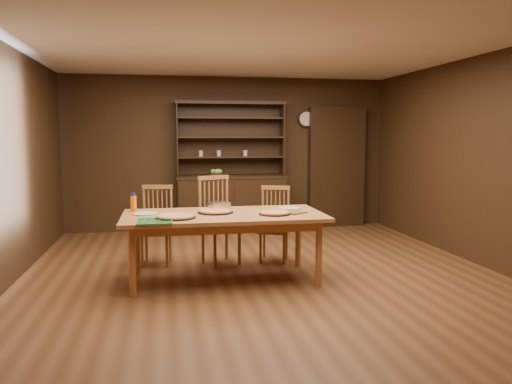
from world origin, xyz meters
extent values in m
plane|color=brown|center=(0.00, 0.00, 0.00)|extent=(6.00, 6.00, 0.00)
plane|color=silver|center=(0.00, 0.00, 2.60)|extent=(6.00, 6.00, 0.00)
plane|color=#321F10|center=(0.00, 3.00, 1.30)|extent=(5.50, 0.00, 5.50)
plane|color=#321F10|center=(0.00, -3.00, 1.30)|extent=(5.50, 0.00, 5.50)
plane|color=#321F10|center=(-2.75, 0.00, 1.30)|extent=(0.00, 6.00, 6.00)
plane|color=#321F10|center=(2.75, 0.00, 1.30)|extent=(0.00, 6.00, 6.00)
cube|color=black|center=(0.00, 2.74, 0.45)|extent=(1.80, 0.50, 0.90)
cube|color=black|center=(0.00, 2.74, 0.92)|extent=(1.84, 0.52, 0.04)
cube|color=black|center=(0.00, 2.97, 1.55)|extent=(1.80, 0.02, 1.20)
cube|color=black|center=(-0.89, 2.82, 1.55)|extent=(0.02, 0.32, 1.20)
cube|color=black|center=(0.89, 2.82, 1.55)|extent=(0.02, 0.32, 1.20)
cube|color=black|center=(0.00, 2.82, 2.15)|extent=(1.84, 0.34, 0.05)
cylinder|color=#B4A898|center=(-0.50, 2.82, 1.31)|extent=(0.07, 0.07, 0.10)
cylinder|color=#B4A898|center=(-0.20, 2.82, 1.31)|extent=(0.07, 0.07, 0.10)
cube|color=black|center=(1.90, 2.90, 1.05)|extent=(1.00, 0.18, 2.10)
cylinder|color=black|center=(1.35, 2.96, 1.90)|extent=(0.30, 0.04, 0.30)
cylinder|color=beige|center=(1.35, 2.94, 1.90)|extent=(0.24, 0.01, 0.24)
cube|color=#BA7B40|center=(-0.47, -0.11, 0.73)|extent=(2.20, 1.10, 0.04)
cylinder|color=#BA7B40|center=(-1.44, -0.53, 0.35)|extent=(0.07, 0.07, 0.71)
cylinder|color=#BA7B40|center=(-1.44, 0.31, 0.35)|extent=(0.07, 0.07, 0.71)
cylinder|color=#BA7B40|center=(0.50, -0.53, 0.35)|extent=(0.07, 0.07, 0.71)
cylinder|color=#BA7B40|center=(0.50, 0.31, 0.35)|extent=(0.07, 0.07, 0.71)
cube|color=#A06A37|center=(-1.22, 0.72, 0.41)|extent=(0.46, 0.44, 0.04)
cylinder|color=#A06A37|center=(-1.40, 0.61, 0.20)|extent=(0.03, 0.03, 0.39)
cylinder|color=#A06A37|center=(-1.35, 0.89, 0.20)|extent=(0.03, 0.03, 0.39)
cylinder|color=#A06A37|center=(-1.09, 0.56, 0.20)|extent=(0.03, 0.03, 0.39)
cylinder|color=#A06A37|center=(-1.05, 0.84, 0.20)|extent=(0.03, 0.03, 0.39)
cube|color=#A06A37|center=(-1.19, 0.88, 0.96)|extent=(0.38, 0.10, 0.05)
cube|color=#A06A37|center=(-0.42, 0.59, 0.47)|extent=(0.58, 0.57, 0.04)
cylinder|color=#A06A37|center=(-0.52, 0.37, 0.22)|extent=(0.04, 0.04, 0.45)
cylinder|color=#A06A37|center=(-0.64, 0.67, 0.22)|extent=(0.04, 0.04, 0.45)
cylinder|color=#A06A37|center=(-0.20, 0.51, 0.22)|extent=(0.04, 0.04, 0.45)
cylinder|color=#A06A37|center=(-0.32, 0.80, 0.22)|extent=(0.04, 0.04, 0.45)
cube|color=#A06A37|center=(-0.49, 0.76, 1.08)|extent=(0.41, 0.20, 0.05)
cube|color=#A06A37|center=(0.26, 0.61, 0.40)|extent=(0.50, 0.49, 0.04)
cylinder|color=#A06A37|center=(0.07, 0.53, 0.19)|extent=(0.03, 0.03, 0.38)
cylinder|color=#A06A37|center=(0.17, 0.79, 0.19)|extent=(0.03, 0.03, 0.38)
cylinder|color=#A06A37|center=(0.35, 0.42, 0.19)|extent=(0.03, 0.03, 0.38)
cylinder|color=#A06A37|center=(0.45, 0.69, 0.19)|extent=(0.03, 0.03, 0.38)
cube|color=#A06A37|center=(0.32, 0.76, 0.94)|extent=(0.36, 0.16, 0.05)
cylinder|color=black|center=(-1.00, -0.32, 0.76)|extent=(0.42, 0.42, 0.01)
cylinder|color=#E1A060|center=(-1.00, -0.32, 0.77)|extent=(0.39, 0.39, 0.02)
torus|color=gold|center=(-1.00, -0.32, 0.77)|extent=(0.40, 0.40, 0.03)
cylinder|color=black|center=(0.08, -0.27, 0.76)|extent=(0.35, 0.35, 0.01)
cylinder|color=#E1A060|center=(0.08, -0.27, 0.77)|extent=(0.32, 0.32, 0.02)
torus|color=gold|center=(0.08, -0.27, 0.77)|extent=(0.33, 0.33, 0.03)
cylinder|color=black|center=(-0.55, -0.04, 0.76)|extent=(0.40, 0.40, 0.01)
cylinder|color=#E1A060|center=(-0.55, -0.04, 0.77)|extent=(0.36, 0.36, 0.02)
torus|color=gold|center=(-0.55, -0.04, 0.77)|extent=(0.37, 0.37, 0.03)
cylinder|color=white|center=(-1.31, -0.01, 0.76)|extent=(0.28, 0.28, 0.01)
torus|color=#34489C|center=(-1.31, -0.01, 0.76)|extent=(0.28, 0.28, 0.01)
cylinder|color=white|center=(0.34, 0.12, 0.76)|extent=(0.28, 0.28, 0.01)
torus|color=#34489C|center=(0.34, 0.12, 0.76)|extent=(0.28, 0.28, 0.01)
cube|color=white|center=(-0.48, 0.20, 0.79)|extent=(0.26, 0.23, 0.09)
cylinder|color=orange|center=(-1.45, 0.21, 0.84)|extent=(0.07, 0.07, 0.18)
cylinder|color=#1318A0|center=(-1.45, 0.21, 0.95)|extent=(0.04, 0.04, 0.03)
cube|color=#A41712|center=(0.31, -0.21, 0.76)|extent=(0.30, 0.30, 0.02)
cube|color=#A41712|center=(0.17, -0.08, 0.76)|extent=(0.22, 0.22, 0.01)
cylinder|color=black|center=(-0.26, 2.69, 0.97)|extent=(0.25, 0.25, 0.06)
sphere|color=#8DD338|center=(-0.31, 2.69, 1.02)|extent=(0.08, 0.08, 0.08)
sphere|color=#8DD338|center=(-0.23, 2.72, 1.02)|extent=(0.08, 0.08, 0.08)
sphere|color=#8DD338|center=(-0.26, 2.64, 1.02)|extent=(0.08, 0.08, 0.08)
sphere|color=#8DD338|center=(-0.20, 2.67, 1.02)|extent=(0.08, 0.08, 0.08)
camera|label=1|loc=(-1.10, -5.53, 1.61)|focal=35.00mm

